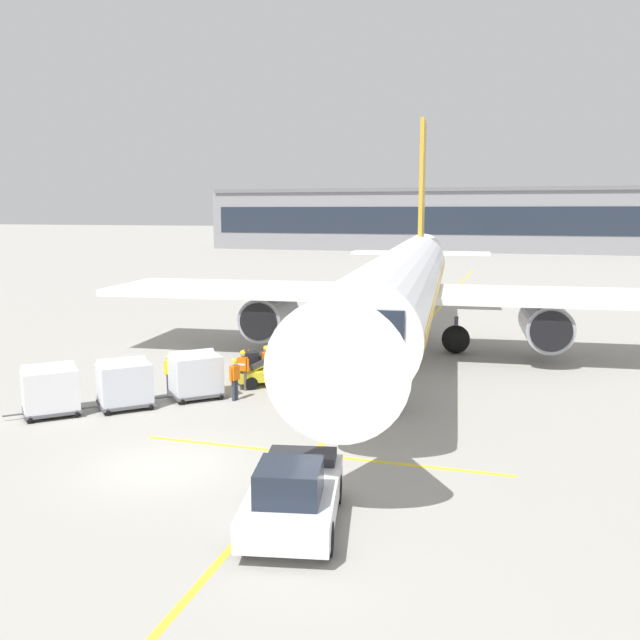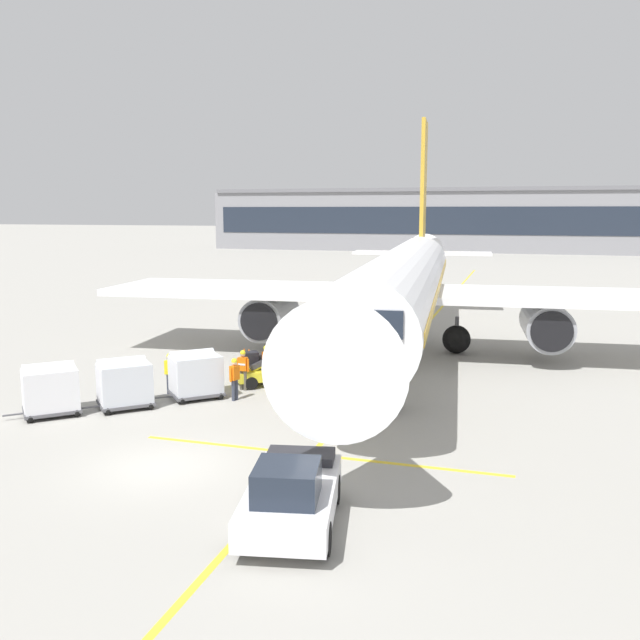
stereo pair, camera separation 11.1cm
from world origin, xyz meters
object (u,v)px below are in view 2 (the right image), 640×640
object	(u,v)px
belt_loader	(279,364)
ground_crew_wingwalker	(170,371)
baggage_cart_second	(124,383)
ground_crew_marshaller	(235,376)
baggage_cart_third	(50,389)
parked_airplane	(404,285)
pushback_tug	(291,494)
ground_crew_by_carts	(243,367)
ground_crew_by_loader	(266,362)
baggage_cart_lead	(195,374)
safety_cone_wingtip	(249,355)
safety_cone_engine_keepout	(244,354)

from	to	relation	value
belt_loader	ground_crew_wingwalker	size ratio (longest dim) A/B	2.92
baggage_cart_second	ground_crew_marshaller	size ratio (longest dim) A/B	1.46
baggage_cart_third	ground_crew_marshaller	distance (m)	6.96
parked_airplane	baggage_cart_second	size ratio (longest dim) A/B	16.41
baggage_cart_third	pushback_tug	world-z (taller)	baggage_cart_third
ground_crew_by_carts	ground_crew_marshaller	bearing A→B (deg)	-79.19
baggage_cart_second	ground_crew_by_loader	xyz separation A→B (m)	(3.95, 5.00, -0.00)
baggage_cart_lead	pushback_tug	bearing A→B (deg)	-52.17
ground_crew_by_carts	pushback_tug	bearing A→B (deg)	-61.60
parked_airplane	baggage_cart_lead	xyz separation A→B (m)	(-6.67, -10.93, -2.76)
belt_loader	ground_crew_marshaller	bearing A→B (deg)	-103.13
ground_crew_by_loader	ground_crew_marshaller	size ratio (longest dim) A/B	1.00
ground_crew_wingwalker	safety_cone_wingtip	size ratio (longest dim) A/B	2.66
ground_crew_by_loader	safety_cone_wingtip	size ratio (longest dim) A/B	2.66
pushback_tug	ground_crew_by_carts	world-z (taller)	pushback_tug
pushback_tug	ground_crew_wingwalker	xyz separation A→B (m)	(-8.84, 9.91, 0.17)
ground_crew_wingwalker	safety_cone_wingtip	world-z (taller)	ground_crew_wingwalker
belt_loader	safety_cone_wingtip	size ratio (longest dim) A/B	7.77
belt_loader	ground_crew_wingwalker	distance (m)	4.86
ground_crew_by_carts	ground_crew_marshaller	world-z (taller)	same
ground_crew_by_carts	safety_cone_engine_keepout	bearing A→B (deg)	112.76
ground_crew_by_carts	ground_crew_wingwalker	size ratio (longest dim) A/B	1.00
baggage_cart_lead	safety_cone_engine_keepout	world-z (taller)	baggage_cart_lead
parked_airplane	ground_crew_by_carts	world-z (taller)	parked_airplane
baggage_cart_second	safety_cone_engine_keepout	xyz separation A→B (m)	(1.10, 9.18, -0.69)
ground_crew_by_carts	baggage_cart_second	bearing A→B (deg)	-131.93
pushback_tug	ground_crew_by_loader	world-z (taller)	pushback_tug
ground_crew_by_carts	safety_cone_wingtip	distance (m)	5.68
baggage_cart_lead	pushback_tug	size ratio (longest dim) A/B	0.54
baggage_cart_second	ground_crew_wingwalker	bearing A→B (deg)	72.93
baggage_cart_third	parked_airplane	bearing A→B (deg)	53.65
ground_crew_by_carts	safety_cone_wingtip	bearing A→B (deg)	110.27
safety_cone_wingtip	ground_crew_by_loader	bearing A→B (deg)	-58.03
baggage_cart_lead	baggage_cart_second	bearing A→B (deg)	-133.37
ground_crew_by_carts	baggage_cart_third	bearing A→B (deg)	-135.64
baggage_cart_third	baggage_cart_second	bearing A→B (deg)	37.36
ground_crew_wingwalker	baggage_cart_third	bearing A→B (deg)	-125.94
parked_airplane	belt_loader	distance (m)	9.20
belt_loader	ground_crew_by_loader	xyz separation A→B (m)	(-0.47, -0.40, 0.16)
safety_cone_wingtip	baggage_cart_third	bearing A→B (deg)	-108.43
ground_crew_by_carts	ground_crew_wingwalker	xyz separation A→B (m)	(-2.68, -1.48, 0.00)
ground_crew_by_loader	pushback_tug	bearing A→B (deg)	-66.14
parked_airplane	baggage_cart_third	world-z (taller)	parked_airplane
ground_crew_by_carts	baggage_cart_lead	bearing A→B (deg)	-130.00
pushback_tug	safety_cone_wingtip	bearing A→B (deg)	115.94
ground_crew_marshaller	safety_cone_engine_keepout	distance (m)	7.47
belt_loader	baggage_cart_lead	xyz separation A→B (m)	(-2.44, -3.30, 0.16)
baggage_cart_lead	ground_crew_marshaller	world-z (taller)	baggage_cart_lead
ground_crew_by_loader	safety_cone_engine_keepout	size ratio (longest dim) A/B	2.74
baggage_cart_third	ground_crew_wingwalker	distance (m)	4.83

